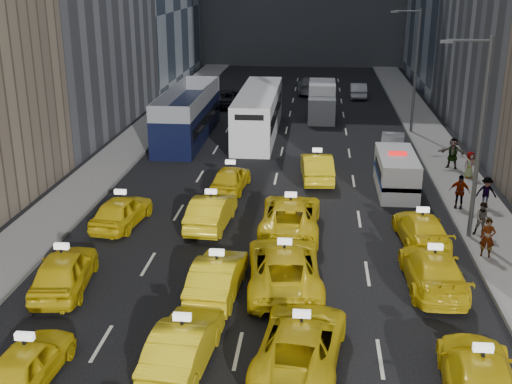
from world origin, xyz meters
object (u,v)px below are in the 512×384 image
nypd_van (396,173)px  box_truck (322,101)px  city_bus (258,113)px  pedestrian_0 (488,238)px  double_decker (188,115)px

nypd_van → box_truck: size_ratio=0.84×
nypd_van → city_bus: city_bus is taller
box_truck → pedestrian_0: size_ratio=3.81×
nypd_van → city_bus: size_ratio=0.41×
double_decker → pedestrian_0: size_ratio=7.27×
double_decker → box_truck: double_decker is taller
city_bus → pedestrian_0: (11.52, -20.55, -0.65)m
nypd_van → double_decker: 17.19m
double_decker → city_bus: double_decker is taller
nypd_van → pedestrian_0: size_ratio=3.21×
double_decker → box_truck: (9.56, 7.72, -0.35)m
nypd_van → city_bus: (-8.69, 11.92, 0.63)m
box_truck → pedestrian_0: bearing=-80.9°
box_truck → nypd_van: bearing=-82.7°
pedestrian_0 → double_decker: bearing=146.3°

